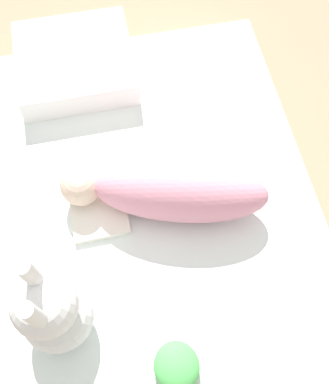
{
  "coord_description": "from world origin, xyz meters",
  "views": [
    {
      "loc": [
        0.53,
        -0.07,
        1.29
      ],
      "look_at": [
        0.02,
        0.04,
        0.2
      ],
      "focal_mm": 42.0,
      "sensor_mm": 36.0,
      "label": 1
    }
  ],
  "objects_px": {
    "swaddled_baby": "(170,190)",
    "turtle_plush": "(178,372)",
    "bunny_plush": "(53,312)",
    "pillow": "(75,63)"
  },
  "relations": [
    {
      "from": "pillow",
      "to": "bunny_plush",
      "type": "xyz_separation_m",
      "value": [
        0.78,
        -0.12,
        0.09
      ]
    },
    {
      "from": "swaddled_baby",
      "to": "pillow",
      "type": "relative_size",
      "value": 1.56
    },
    {
      "from": "swaddled_baby",
      "to": "bunny_plush",
      "type": "relative_size",
      "value": 1.51
    },
    {
      "from": "swaddled_baby",
      "to": "turtle_plush",
      "type": "bearing_deg",
      "value": 96.46
    },
    {
      "from": "swaddled_baby",
      "to": "turtle_plush",
      "type": "xyz_separation_m",
      "value": [
        0.43,
        -0.07,
        -0.05
      ]
    },
    {
      "from": "pillow",
      "to": "turtle_plush",
      "type": "height_order",
      "value": "pillow"
    },
    {
      "from": "bunny_plush",
      "to": "pillow",
      "type": "bearing_deg",
      "value": 171.0
    },
    {
      "from": "pillow",
      "to": "turtle_plush",
      "type": "relative_size",
      "value": 2.28
    },
    {
      "from": "pillow",
      "to": "bunny_plush",
      "type": "height_order",
      "value": "bunny_plush"
    },
    {
      "from": "turtle_plush",
      "to": "pillow",
      "type": "bearing_deg",
      "value": -172.4
    }
  ]
}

